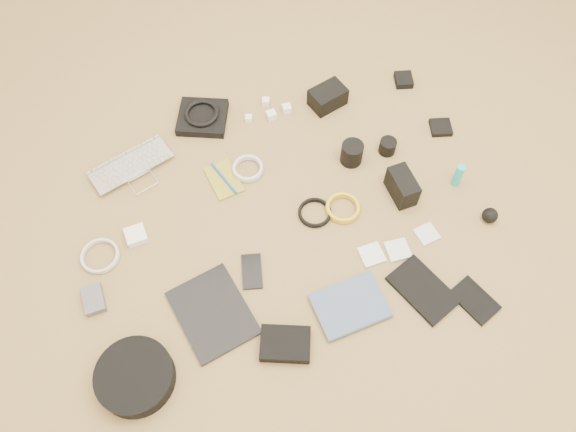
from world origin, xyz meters
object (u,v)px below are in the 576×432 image
object	(u,v)px
dslr_camera	(328,97)
headphone_case	(135,377)
phone	(252,271)
paperback	(362,329)
tablet	(213,313)
laptop	(137,174)

from	to	relation	value
dslr_camera	headphone_case	world-z (taller)	dslr_camera
phone	headphone_case	bearing A→B (deg)	-138.45
phone	paperback	size ratio (longest dim) A/B	0.56
headphone_case	paperback	distance (m)	0.69
headphone_case	dslr_camera	bearing A→B (deg)	44.68
tablet	paperback	size ratio (longest dim) A/B	1.22
tablet	phone	distance (m)	0.18
dslr_camera	tablet	distance (m)	0.94
laptop	headphone_case	bearing A→B (deg)	-118.21
dslr_camera	paperback	bearing A→B (deg)	-119.82
dslr_camera	phone	xyz separation A→B (m)	(-0.46, -0.62, -0.03)
dslr_camera	headphone_case	distance (m)	1.22
laptop	headphone_case	xyz separation A→B (m)	(-0.11, -0.73, 0.02)
phone	dslr_camera	bearing A→B (deg)	64.24
phone	paperback	distance (m)	0.40
tablet	dslr_camera	bearing A→B (deg)	35.34
phone	headphone_case	distance (m)	0.48
phone	paperback	xyz separation A→B (m)	(0.28, -0.29, 0.01)
tablet	phone	bearing A→B (deg)	19.84
dslr_camera	paperback	world-z (taller)	dslr_camera
laptop	paperback	bearing A→B (deg)	-72.73
headphone_case	paperback	size ratio (longest dim) A/B	1.04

